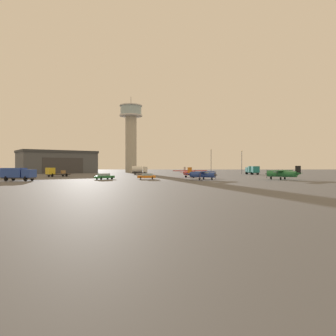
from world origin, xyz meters
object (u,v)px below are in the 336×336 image
(truck_box_teal, at_px, (251,170))
(truck_fuel_tanker_white, at_px, (138,170))
(control_tower, at_px, (130,131))
(car_orange, at_px, (146,176))
(light_post_east, at_px, (210,159))
(light_post_west, at_px, (241,160))
(truck_box_blue, at_px, (17,173))
(airplane_red, at_px, (188,173))
(car_green, at_px, (103,176))
(airplane_blue, at_px, (201,174))
(airplane_green, at_px, (281,173))
(truck_flatbed_yellow, at_px, (53,172))

(truck_box_teal, height_order, truck_fuel_tanker_white, truck_fuel_tanker_white)
(control_tower, bearing_deg, truck_box_teal, -36.01)
(car_orange, height_order, light_post_east, light_post_east)
(car_orange, distance_m, light_post_west, 55.12)
(truck_box_blue, height_order, light_post_west, light_post_west)
(airplane_red, bearing_deg, control_tower, 178.63)
(car_orange, height_order, car_green, same)
(airplane_blue, xyz_separation_m, truck_box_blue, (-38.87, -4.17, 0.23))
(airplane_blue, relative_size, airplane_green, 0.99)
(truck_flatbed_yellow, xyz_separation_m, light_post_east, (49.61, 34.58, 4.50))
(airplane_blue, bearing_deg, truck_fuel_tanker_white, 143.79)
(airplane_green, bearing_deg, light_post_west, -49.73)
(car_orange, relative_size, car_green, 0.96)
(truck_box_teal, relative_size, truck_fuel_tanker_white, 1.31)
(airplane_blue, bearing_deg, car_orange, -163.10)
(truck_fuel_tanker_white, bearing_deg, light_post_west, 4.52)
(airplane_blue, distance_m, light_post_west, 51.60)
(airplane_red, distance_m, car_orange, 15.27)
(airplane_red, bearing_deg, airplane_green, 34.78)
(truck_box_teal, bearing_deg, light_post_east, 39.87)
(control_tower, relative_size, truck_fuel_tanker_white, 6.38)
(airplane_blue, bearing_deg, truck_box_teal, 92.87)
(airplane_green, relative_size, airplane_red, 0.95)
(airplane_blue, bearing_deg, airplane_green, 33.76)
(control_tower, relative_size, truck_box_teal, 4.87)
(airplane_blue, height_order, light_post_east, light_post_east)
(airplane_red, xyz_separation_m, car_green, (-20.46, -11.63, -0.57))
(truck_box_teal, bearing_deg, car_orange, 129.56)
(truck_box_teal, xyz_separation_m, truck_fuel_tanker_white, (-40.69, 0.62, 0.02))
(truck_fuel_tanker_white, bearing_deg, truck_box_blue, -116.09)
(car_orange, bearing_deg, car_green, -1.62)
(truck_flatbed_yellow, bearing_deg, car_orange, 102.93)
(car_green, height_order, light_post_west, light_post_west)
(airplane_red, height_order, truck_flatbed_yellow, airplane_red)
(airplane_green, height_order, truck_box_teal, airplane_green)
(car_green, bearing_deg, car_orange, -43.59)
(control_tower, relative_size, airplane_green, 4.05)
(truck_box_teal, distance_m, truck_fuel_tanker_white, 40.69)
(airplane_blue, bearing_deg, light_post_west, 98.13)
(control_tower, xyz_separation_m, car_green, (2.84, -74.74, -19.11))
(airplane_blue, distance_m, truck_box_blue, 39.09)
(truck_box_blue, relative_size, car_orange, 1.59)
(airplane_blue, xyz_separation_m, airplane_green, (18.13, 0.81, 0.16))
(truck_fuel_tanker_white, height_order, car_green, truck_fuel_tanker_white)
(truck_flatbed_yellow, bearing_deg, airplane_green, 115.84)
(truck_box_blue, relative_size, light_post_west, 0.78)
(airplane_blue, height_order, car_green, airplane_blue)
(airplane_green, distance_m, car_orange, 30.77)
(control_tower, height_order, truck_fuel_tanker_white, control_tower)
(truck_flatbed_yellow, relative_size, truck_fuel_tanker_white, 1.15)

